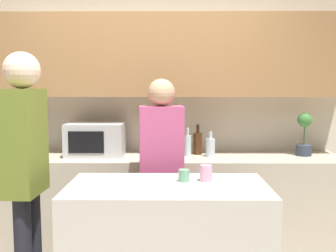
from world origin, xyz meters
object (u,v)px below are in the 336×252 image
object	(u,v)px
potted_plant	(304,134)
cup_0	(184,175)
microwave	(96,139)
bottle_0	(177,144)
toaster	(6,145)
person_left	(25,162)
cup_1	(206,173)
bottle_1	(188,145)
bottle_2	(198,143)
person_center	(161,163)
bottle_3	(210,147)

from	to	relation	value
potted_plant	cup_0	xyz separation A→B (m)	(-1.14, -1.05, -0.14)
microwave	bottle_0	bearing A→B (deg)	-5.66
toaster	person_left	size ratio (longest dim) A/B	0.15
potted_plant	cup_1	distance (m)	1.45
bottle_1	bottle_2	xyz separation A→B (m)	(0.10, 0.07, 0.01)
cup_0	person_left	world-z (taller)	person_left
bottle_1	microwave	bearing A→B (deg)	179.14
bottle_0	person_left	xyz separation A→B (m)	(-1.00, -1.03, 0.03)
cup_1	person_left	xyz separation A→B (m)	(-1.17, -0.06, 0.08)
potted_plant	bottle_2	xyz separation A→B (m)	(-0.97, 0.06, -0.09)
bottle_0	person_left	world-z (taller)	person_left
toaster	bottle_2	xyz separation A→B (m)	(1.78, 0.06, 0.02)
person_center	toaster	bearing A→B (deg)	-26.08
person_left	person_center	world-z (taller)	person_left
cup_1	person_center	bearing A→B (deg)	121.81
person_left	bottle_1	bearing A→B (deg)	137.38
cup_0	cup_1	xyz separation A→B (m)	(0.15, 0.00, 0.01)
bottle_2	person_left	size ratio (longest dim) A/B	0.16
microwave	bottle_0	distance (m)	0.76
toaster	person_left	world-z (taller)	person_left
bottle_0	bottle_1	xyz separation A→B (m)	(0.10, 0.06, -0.02)
microwave	person_center	distance (m)	0.84
toaster	cup_1	size ratio (longest dim) A/B	2.42
bottle_1	person_center	bearing A→B (deg)	-112.99
cup_1	person_center	xyz separation A→B (m)	(-0.31, 0.49, -0.03)
bottle_1	bottle_3	bearing A→B (deg)	-13.56
toaster	bottle_2	world-z (taller)	bottle_2
microwave	toaster	xyz separation A→B (m)	(-0.84, 0.00, -0.06)
potted_plant	cup_1	bearing A→B (deg)	-133.47
person_center	bottle_0	bearing A→B (deg)	-110.81
bottle_3	cup_1	xyz separation A→B (m)	(-0.13, -0.98, -0.02)
bottle_2	toaster	bearing A→B (deg)	-178.18
bottle_1	bottle_3	xyz separation A→B (m)	(0.20, -0.05, -0.01)
person_center	bottle_3	bearing A→B (deg)	-136.76
bottle_0	person_center	xyz separation A→B (m)	(-0.13, -0.48, -0.08)
person_left	person_center	distance (m)	1.03
person_left	toaster	bearing A→B (deg)	-149.31
bottle_0	bottle_3	bearing A→B (deg)	2.41
microwave	bottle_1	size ratio (longest dim) A/B	2.01
microwave	cup_0	size ratio (longest dim) A/B	6.59
cup_0	person_center	bearing A→B (deg)	108.00
person_center	cup_1	bearing A→B (deg)	116.51
potted_plant	bottle_3	bearing A→B (deg)	-175.81
bottle_0	cup_0	bearing A→B (deg)	-88.29
bottle_2	cup_0	size ratio (longest dim) A/B	3.57
cup_1	person_center	distance (m)	0.58
bottle_2	person_center	xyz separation A→B (m)	(-0.32, -0.61, -0.07)
bottle_0	cup_1	distance (m)	0.99
bottle_1	person_left	distance (m)	1.54
microwave	person_left	world-z (taller)	person_left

